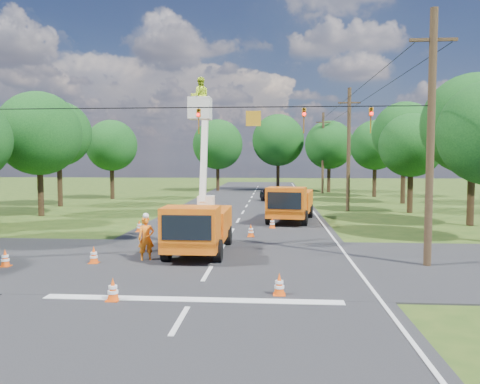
# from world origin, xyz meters

# --- Properties ---
(ground) EXTENTS (140.00, 140.00, 0.00)m
(ground) POSITION_xyz_m (0.00, 20.00, 0.00)
(ground) COLOR #294514
(ground) RESTS_ON ground
(road_main) EXTENTS (12.00, 100.00, 0.06)m
(road_main) POSITION_xyz_m (0.00, 20.00, 0.00)
(road_main) COLOR black
(road_main) RESTS_ON ground
(road_cross) EXTENTS (56.00, 10.00, 0.07)m
(road_cross) POSITION_xyz_m (0.00, 2.00, 0.00)
(road_cross) COLOR black
(road_cross) RESTS_ON ground
(stop_bar) EXTENTS (9.00, 0.45, 0.02)m
(stop_bar) POSITION_xyz_m (0.00, -3.20, 0.00)
(stop_bar) COLOR silver
(stop_bar) RESTS_ON ground
(edge_line) EXTENTS (0.12, 90.00, 0.02)m
(edge_line) POSITION_xyz_m (5.60, 20.00, 0.00)
(edge_line) COLOR silver
(edge_line) RESTS_ON ground
(bucket_truck) EXTENTS (2.51, 6.20, 7.91)m
(bucket_truck) POSITION_xyz_m (-0.92, 3.88, 1.68)
(bucket_truck) COLOR orange
(bucket_truck) RESTS_ON ground
(second_truck) EXTENTS (3.43, 6.87, 2.46)m
(second_truck) POSITION_xyz_m (3.55, 14.87, 1.28)
(second_truck) COLOR orange
(second_truck) RESTS_ON ground
(ground_worker) EXTENTS (0.80, 0.67, 1.86)m
(ground_worker) POSITION_xyz_m (-2.87, 2.19, 0.93)
(ground_worker) COLOR orange
(ground_worker) RESTS_ON ground
(distant_car) EXTENTS (3.25, 4.75, 1.50)m
(distant_car) POSITION_xyz_m (2.45, 29.60, 0.75)
(distant_car) COLOR black
(distant_car) RESTS_ON ground
(traffic_cone_0) EXTENTS (0.38, 0.38, 0.71)m
(traffic_cone_0) POSITION_xyz_m (-2.34, -3.40, 0.36)
(traffic_cone_0) COLOR #F2500C
(traffic_cone_0) RESTS_ON ground
(traffic_cone_1) EXTENTS (0.38, 0.38, 0.71)m
(traffic_cone_1) POSITION_xyz_m (2.61, -2.47, 0.36)
(traffic_cone_1) COLOR #F2500C
(traffic_cone_1) RESTS_ON ground
(traffic_cone_2) EXTENTS (0.38, 0.38, 0.71)m
(traffic_cone_2) POSITION_xyz_m (1.19, 8.42, 0.36)
(traffic_cone_2) COLOR #F2500C
(traffic_cone_2) RESTS_ON ground
(traffic_cone_3) EXTENTS (0.38, 0.38, 0.71)m
(traffic_cone_3) POSITION_xyz_m (2.34, 11.68, 0.36)
(traffic_cone_3) COLOR #F2500C
(traffic_cone_3) RESTS_ON ground
(traffic_cone_4) EXTENTS (0.38, 0.38, 0.71)m
(traffic_cone_4) POSITION_xyz_m (-4.83, 1.45, 0.36)
(traffic_cone_4) COLOR #F2500C
(traffic_cone_4) RESTS_ON ground
(traffic_cone_5) EXTENTS (0.38, 0.38, 0.71)m
(traffic_cone_5) POSITION_xyz_m (-8.07, 0.63, 0.36)
(traffic_cone_5) COLOR #F2500C
(traffic_cone_5) RESTS_ON ground
(traffic_cone_7) EXTENTS (0.38, 0.38, 0.71)m
(traffic_cone_7) POSITION_xyz_m (3.76, 17.12, 0.36)
(traffic_cone_7) COLOR #F2500C
(traffic_cone_7) RESTS_ON ground
(traffic_cone_8) EXTENTS (0.38, 0.38, 0.71)m
(traffic_cone_8) POSITION_xyz_m (-5.36, 9.71, 0.36)
(traffic_cone_8) COLOR #F2500C
(traffic_cone_8) RESTS_ON ground
(pole_right_near) EXTENTS (1.80, 0.30, 10.00)m
(pole_right_near) POSITION_xyz_m (8.50, 2.00, 5.11)
(pole_right_near) COLOR #4C3823
(pole_right_near) RESTS_ON ground
(pole_right_mid) EXTENTS (1.80, 0.30, 10.00)m
(pole_right_mid) POSITION_xyz_m (8.50, 22.00, 5.11)
(pole_right_mid) COLOR #4C3823
(pole_right_mid) RESTS_ON ground
(pole_right_far) EXTENTS (1.80, 0.30, 10.00)m
(pole_right_far) POSITION_xyz_m (8.50, 42.00, 5.11)
(pole_right_far) COLOR #4C3823
(pole_right_far) RESTS_ON ground
(signal_span) EXTENTS (18.00, 0.29, 1.07)m
(signal_span) POSITION_xyz_m (2.23, 1.99, 5.88)
(signal_span) COLOR black
(signal_span) RESTS_ON ground
(tree_left_d) EXTENTS (6.20, 6.20, 9.24)m
(tree_left_d) POSITION_xyz_m (-15.00, 17.00, 6.12)
(tree_left_d) COLOR #382616
(tree_left_d) RESTS_ON ground
(tree_left_e) EXTENTS (5.80, 5.80, 9.41)m
(tree_left_e) POSITION_xyz_m (-16.80, 24.00, 6.49)
(tree_left_e) COLOR #382616
(tree_left_e) RESTS_ON ground
(tree_left_f) EXTENTS (5.40, 5.40, 8.40)m
(tree_left_f) POSITION_xyz_m (-14.80, 32.00, 5.69)
(tree_left_f) COLOR #382616
(tree_left_f) RESTS_ON ground
(tree_right_b) EXTENTS (6.40, 6.40, 9.65)m
(tree_right_b) POSITION_xyz_m (15.00, 14.00, 6.43)
(tree_right_b) COLOR #382616
(tree_right_b) RESTS_ON ground
(tree_right_c) EXTENTS (5.00, 5.00, 7.83)m
(tree_right_c) POSITION_xyz_m (13.20, 21.00, 5.31)
(tree_right_c) COLOR #382616
(tree_right_c) RESTS_ON ground
(tree_right_d) EXTENTS (6.00, 6.00, 9.70)m
(tree_right_d) POSITION_xyz_m (14.80, 29.00, 6.68)
(tree_right_d) COLOR #382616
(tree_right_d) RESTS_ON ground
(tree_right_e) EXTENTS (5.60, 5.60, 8.63)m
(tree_right_e) POSITION_xyz_m (13.80, 37.00, 5.81)
(tree_right_e) COLOR #382616
(tree_right_e) RESTS_ON ground
(tree_far_a) EXTENTS (6.60, 6.60, 9.50)m
(tree_far_a) POSITION_xyz_m (-5.00, 45.00, 6.19)
(tree_far_a) COLOR #382616
(tree_far_a) RESTS_ON ground
(tree_far_b) EXTENTS (7.00, 7.00, 10.32)m
(tree_far_b) POSITION_xyz_m (3.00, 47.00, 6.81)
(tree_far_b) COLOR #382616
(tree_far_b) RESTS_ON ground
(tree_far_c) EXTENTS (6.20, 6.20, 9.18)m
(tree_far_c) POSITION_xyz_m (9.50, 44.00, 6.06)
(tree_far_c) COLOR #382616
(tree_far_c) RESTS_ON ground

